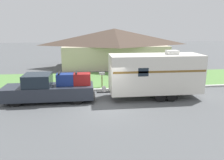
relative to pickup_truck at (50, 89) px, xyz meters
The scene contains 7 objects.
ground_plane 4.19m from the pickup_truck, 21.50° to the right, with size 120.00×120.00×0.00m, color #515456.
curb_strip 4.50m from the pickup_truck, 30.58° to the left, with size 80.00×0.30×0.14m.
lawn_strip 7.08m from the pickup_truck, 57.16° to the left, with size 80.00×7.00×0.03m.
house_across_street 14.64m from the pickup_truck, 64.93° to the left, with size 13.81×6.95×4.82m.
pickup_truck is the anchor object (origin of this frame).
travel_trailer 7.50m from the pickup_truck, ahead, with size 7.47×2.29×3.43m.
mailbox 5.01m from the pickup_truck, 40.02° to the left, with size 0.48×0.20×1.30m.
Camera 1 is at (-1.23, -13.33, 5.08)m, focal length 35.00 mm.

